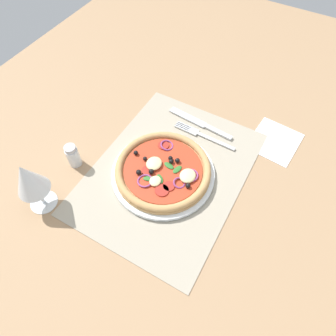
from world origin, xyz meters
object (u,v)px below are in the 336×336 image
at_px(wine_glass, 28,180).
at_px(napkin, 275,141).
at_px(pepper_shaker, 73,156).
at_px(pizza, 163,170).
at_px(knife, 200,123).
at_px(plate, 163,173).
at_px(fork, 201,135).

distance_m(wine_glass, napkin, 0.62).
distance_m(wine_glass, pepper_shaker, 0.15).
relative_size(pizza, pepper_shaker, 3.54).
bearing_deg(pepper_shaker, knife, -38.12).
xyz_separation_m(wine_glass, napkin, (0.45, -0.42, -0.10)).
height_order(wine_glass, napkin, wine_glass).
bearing_deg(pizza, napkin, -40.37).
relative_size(wine_glass, napkin, 1.11).
bearing_deg(pizza, plate, 77.90).
bearing_deg(pizza, pepper_shaker, 109.98).
height_order(wine_glass, pepper_shaker, wine_glass).
relative_size(fork, pepper_shaker, 2.69).
height_order(fork, knife, knife).
height_order(pizza, napkin, pizza).
height_order(plate, pepper_shaker, pepper_shaker).
distance_m(fork, pepper_shaker, 0.34).
distance_m(knife, napkin, 0.21).
xyz_separation_m(pizza, napkin, (0.25, -0.21, -0.02)).
relative_size(knife, napkin, 1.50).
height_order(pizza, knife, pizza).
relative_size(pizza, fork, 1.32).
xyz_separation_m(fork, napkin, (0.08, -0.18, -0.00)).
bearing_deg(pizza, wine_glass, 134.61).
bearing_deg(pizza, knife, -0.89).
distance_m(napkin, pepper_shaker, 0.54).
xyz_separation_m(knife, wine_glass, (-0.41, 0.21, 0.09)).
relative_size(fork, knife, 0.90).
relative_size(pizza, wine_glass, 1.59).
relative_size(plate, pepper_shaker, 3.86).
bearing_deg(fork, pizza, 82.49).
distance_m(pizza, wine_glass, 0.30).
xyz_separation_m(fork, pepper_shaker, (-0.24, 0.24, 0.03)).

